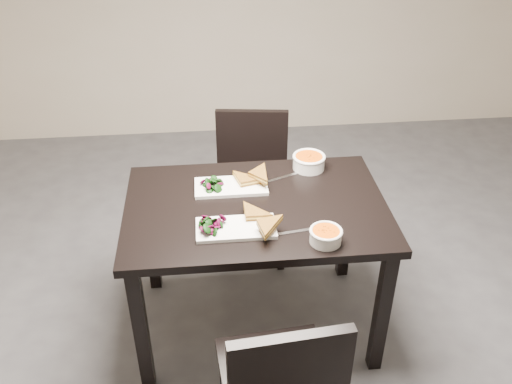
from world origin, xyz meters
The scene contains 14 objects.
ground centered at (0.00, 0.00, 0.00)m, with size 5.00×5.00×0.00m, color #47474C.
table centered at (-0.39, 0.22, 0.65)m, with size 1.20×0.80×0.75m.
chair_near centered at (-0.37, -0.55, 0.48)m, with size 0.46×0.46×0.85m.
chair_far centered at (-0.35, 0.92, 0.48)m, with size 0.47×0.47×0.85m.
plate_near centered at (-0.49, 0.04, 0.76)m, with size 0.34×0.17×0.02m, color white.
sandwich_near centered at (-0.43, 0.06, 0.79)m, with size 0.17×0.13×0.06m, color #9C6A20, non-canonical shape.
salad_near centered at (-0.59, 0.04, 0.79)m, with size 0.11×0.10×0.05m, color black, non-canonical shape.
soup_bowl_near centered at (-0.13, -0.08, 0.79)m, with size 0.14×0.14×0.06m.
cutlery_near centered at (-0.26, 0.00, 0.75)m, with size 0.18×0.02×0.00m, color silver.
plate_far centered at (-0.49, 0.38, 0.76)m, with size 0.34×0.17×0.02m, color white.
sandwich_far centered at (-0.43, 0.36, 0.80)m, with size 0.17×0.13×0.06m, color #9C6A20, non-canonical shape.
salad_far centered at (-0.59, 0.38, 0.79)m, with size 0.11×0.10×0.05m, color black, non-canonical shape.
soup_bowl_far centered at (-0.09, 0.53, 0.79)m, with size 0.17×0.17×0.07m.
cutlery_far centered at (-0.23, 0.45, 0.75)m, with size 0.18×0.02×0.00m, color silver.
Camera 1 is at (-0.60, -1.85, 2.17)m, focal length 38.67 mm.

